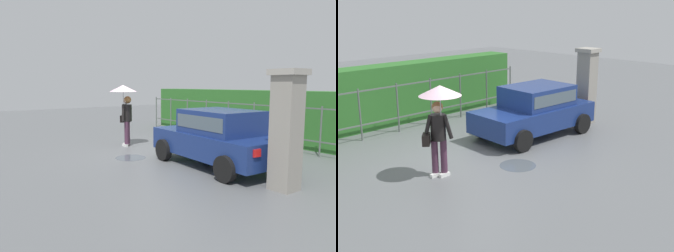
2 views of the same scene
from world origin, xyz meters
TOP-DOWN VIEW (x-y plane):
  - ground_plane at (0.00, 0.00)m, footprint 40.00×40.00m
  - car at (2.65, 0.20)m, footprint 3.82×2.03m
  - pedestrian at (-1.26, -0.39)m, footprint 0.93×0.93m
  - gate_pillar at (4.83, -0.09)m, footprint 0.60×0.60m
  - fence_section at (0.01, 3.36)m, footprint 9.80×0.05m
  - hedge_row at (0.01, 4.44)m, footprint 10.75×0.90m
  - puddle_near at (0.46, -1.16)m, footprint 0.89×0.89m

SIDE VIEW (x-z plane):
  - ground_plane at x=0.00m, z-range 0.00..0.00m
  - puddle_near at x=0.46m, z-range 0.00..0.00m
  - car at x=2.65m, z-range 0.06..1.54m
  - fence_section at x=0.01m, z-range 0.08..1.58m
  - hedge_row at x=0.01m, z-range 0.00..1.90m
  - gate_pillar at x=4.83m, z-range 0.03..2.45m
  - pedestrian at x=-1.26m, z-range 0.49..2.60m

